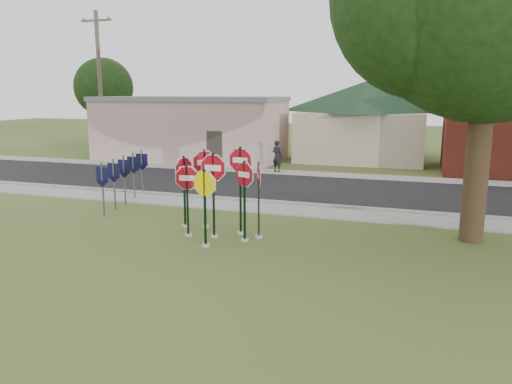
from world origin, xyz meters
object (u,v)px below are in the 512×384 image
(utility_pole_near, at_px, (100,85))
(stop_sign_center, at_px, (213,182))
(pedestrian, at_px, (277,156))
(stop_sign_left, at_px, (187,191))
(stop_sign_yellow, at_px, (205,198))

(utility_pole_near, bearing_deg, stop_sign_center, -44.98)
(utility_pole_near, distance_m, pedestrian, 12.86)
(stop_sign_left, distance_m, pedestrian, 13.11)
(stop_sign_yellow, relative_size, stop_sign_left, 1.01)
(stop_sign_center, bearing_deg, pedestrian, 97.64)
(stop_sign_center, height_order, stop_sign_left, stop_sign_center)
(stop_sign_center, distance_m, utility_pole_near, 19.92)
(stop_sign_center, relative_size, pedestrian, 1.56)
(utility_pole_near, xyz_separation_m, pedestrian, (12.17, -0.98, -4.02))
(pedestrian, bearing_deg, stop_sign_left, 115.67)
(utility_pole_near, bearing_deg, stop_sign_left, -47.05)
(stop_sign_left, relative_size, pedestrian, 1.34)
(stop_sign_yellow, xyz_separation_m, pedestrian, (-1.87, 13.87, -0.52))
(stop_sign_center, bearing_deg, utility_pole_near, 135.02)
(stop_sign_left, bearing_deg, utility_pole_near, 132.95)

